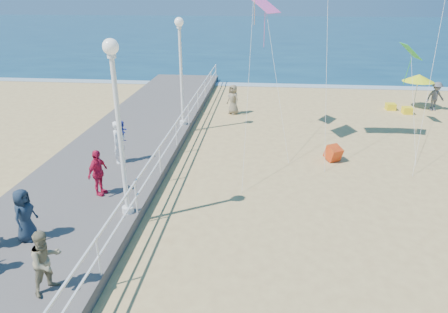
# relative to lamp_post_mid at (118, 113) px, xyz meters

# --- Properties ---
(ground) EXTENTS (160.00, 160.00, 0.00)m
(ground) POSITION_rel_lamp_post_mid_xyz_m (5.35, 0.00, -3.66)
(ground) COLOR #D4B56F
(ground) RESTS_ON ground
(ocean) EXTENTS (160.00, 90.00, 0.05)m
(ocean) POSITION_rel_lamp_post_mid_xyz_m (5.35, 65.00, -3.65)
(ocean) COLOR navy
(ocean) RESTS_ON ground
(surf_line) EXTENTS (160.00, 1.20, 0.04)m
(surf_line) POSITION_rel_lamp_post_mid_xyz_m (5.35, 20.50, -3.63)
(surf_line) COLOR silver
(surf_line) RESTS_ON ground
(boardwalk) EXTENTS (5.00, 44.00, 0.40)m
(boardwalk) POSITION_rel_lamp_post_mid_xyz_m (-2.15, 0.00, -3.46)
(boardwalk) COLOR #65605B
(boardwalk) RESTS_ON ground
(railing) EXTENTS (0.05, 42.00, 0.55)m
(railing) POSITION_rel_lamp_post_mid_xyz_m (0.30, 0.00, -2.41)
(railing) COLOR white
(railing) RESTS_ON boardwalk
(lamp_post_mid) EXTENTS (0.44, 0.44, 5.32)m
(lamp_post_mid) POSITION_rel_lamp_post_mid_xyz_m (0.00, 0.00, 0.00)
(lamp_post_mid) COLOR white
(lamp_post_mid) RESTS_ON boardwalk
(lamp_post_far) EXTENTS (0.44, 0.44, 5.32)m
(lamp_post_far) POSITION_rel_lamp_post_mid_xyz_m (0.00, 9.00, 0.00)
(lamp_post_far) COLOR white
(lamp_post_far) RESTS_ON boardwalk
(woman_holding_toddler) EXTENTS (0.61, 0.74, 1.73)m
(woman_holding_toddler) POSITION_rel_lamp_post_mid_xyz_m (-1.56, 3.86, -2.40)
(woman_holding_toddler) COLOR white
(woman_holding_toddler) RESTS_ON boardwalk
(toddler_held) EXTENTS (0.46, 0.51, 0.86)m
(toddler_held) POSITION_rel_lamp_post_mid_xyz_m (-1.41, 4.01, -1.98)
(toddler_held) COLOR #313EB8
(toddler_held) RESTS_ON boardwalk
(spectator_1) EXTENTS (0.89, 0.96, 1.59)m
(spectator_1) POSITION_rel_lamp_post_mid_xyz_m (-0.66, -3.60, -2.47)
(spectator_1) COLOR gray
(spectator_1) RESTS_ON boardwalk
(spectator_3) EXTENTS (0.62, 1.02, 1.62)m
(spectator_3) POSITION_rel_lamp_post_mid_xyz_m (-1.34, 1.09, -2.45)
(spectator_3) COLOR #C1183E
(spectator_3) RESTS_ON boardwalk
(spectator_4) EXTENTS (0.56, 0.80, 1.55)m
(spectator_4) POSITION_rel_lamp_post_mid_xyz_m (-2.31, -1.69, -2.49)
(spectator_4) COLOR #1A283A
(spectator_4) RESTS_ON boardwalk
(beach_walker_a) EXTENTS (1.29, 0.96, 1.77)m
(beach_walker_a) POSITION_rel_lamp_post_mid_xyz_m (14.61, 14.48, -2.77)
(beach_walker_a) COLOR #525257
(beach_walker_a) RESTS_ON ground
(beach_walker_c) EXTENTS (1.02, 1.00, 1.77)m
(beach_walker_c) POSITION_rel_lamp_post_mid_xyz_m (2.34, 12.51, -2.78)
(beach_walker_c) COLOR #7B7055
(beach_walker_c) RESTS_ON ground
(box_kite) EXTENTS (0.84, 0.89, 0.74)m
(box_kite) POSITION_rel_lamp_post_mid_xyz_m (7.24, 5.78, -3.36)
(box_kite) COLOR red
(box_kite) RESTS_ON ground
(beach_umbrella) EXTENTS (1.90, 1.90, 2.14)m
(beach_umbrella) POSITION_rel_lamp_post_mid_xyz_m (13.57, 14.90, -1.75)
(beach_umbrella) COLOR white
(beach_umbrella) RESTS_ON ground
(beach_chair_left) EXTENTS (0.55, 0.55, 0.40)m
(beach_chair_left) POSITION_rel_lamp_post_mid_xyz_m (12.03, 14.39, -3.46)
(beach_chair_left) COLOR yellow
(beach_chair_left) RESTS_ON ground
(beach_chair_right) EXTENTS (0.55, 0.55, 0.40)m
(beach_chair_right) POSITION_rel_lamp_post_mid_xyz_m (12.79, 13.60, -3.46)
(beach_chair_right) COLOR yellow
(beach_chair_right) RESTS_ON ground
(kite_diamond_pink) EXTENTS (1.56, 1.63, 0.70)m
(kite_diamond_pink) POSITION_rel_lamp_post_mid_xyz_m (4.05, 9.70, 2.57)
(kite_diamond_pink) COLOR #EE57B7
(kite_diamond_green) EXTENTS (0.93, 1.19, 0.77)m
(kite_diamond_green) POSITION_rel_lamp_post_mid_xyz_m (11.56, 11.16, 0.34)
(kite_diamond_green) COLOR green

